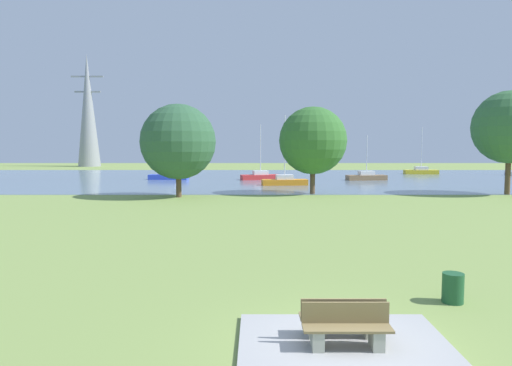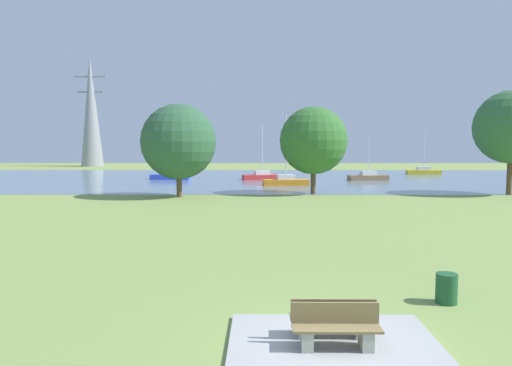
% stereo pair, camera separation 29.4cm
% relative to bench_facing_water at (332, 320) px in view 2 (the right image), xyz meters
% --- Properties ---
extents(ground_plane, '(160.00, 160.00, 0.00)m').
position_rel_bench_facing_water_xyz_m(ground_plane, '(0.00, 21.73, -0.47)').
color(ground_plane, '#7F994C').
extents(concrete_pad, '(4.40, 3.20, 0.10)m').
position_rel_bench_facing_water_xyz_m(concrete_pad, '(0.00, -0.27, -0.42)').
color(concrete_pad, '#A0A0A0').
rests_on(concrete_pad, ground).
extents(bench_facing_water, '(1.80, 0.48, 0.89)m').
position_rel_bench_facing_water_xyz_m(bench_facing_water, '(0.00, 0.00, 0.00)').
color(bench_facing_water, '#A0A48F').
rests_on(bench_facing_water, concrete_pad).
extents(bench_facing_inland, '(1.80, 0.48, 0.89)m').
position_rel_bench_facing_water_xyz_m(bench_facing_inland, '(0.00, -0.54, 0.00)').
color(bench_facing_inland, '#A0A48F').
rests_on(bench_facing_inland, concrete_pad).
extents(litter_bin, '(0.56, 0.56, 0.80)m').
position_rel_bench_facing_water_xyz_m(litter_bin, '(3.43, 2.48, -0.07)').
color(litter_bin, '#1E512D').
rests_on(litter_bin, ground).
extents(water_surface, '(140.00, 40.00, 0.02)m').
position_rel_bench_facing_water_xyz_m(water_surface, '(0.00, 49.73, -0.46)').
color(water_surface, slate).
rests_on(water_surface, ground).
extents(sailboat_orange, '(4.93, 2.01, 7.36)m').
position_rel_bench_facing_water_xyz_m(sailboat_orange, '(1.18, 39.39, -0.00)').
color(sailboat_orange, orange).
rests_on(sailboat_orange, water_surface).
extents(sailboat_brown, '(4.96, 2.17, 5.39)m').
position_rel_bench_facing_water_xyz_m(sailboat_brown, '(11.55, 46.61, -0.02)').
color(sailboat_brown, brown).
rests_on(sailboat_brown, water_surface).
extents(sailboat_blue, '(4.89, 1.81, 7.54)m').
position_rel_bench_facing_water_xyz_m(sailboat_blue, '(-12.64, 47.57, 0.00)').
color(sailboat_blue, blue).
rests_on(sailboat_blue, water_surface).
extents(sailboat_yellow, '(4.88, 1.78, 6.90)m').
position_rel_bench_facing_water_xyz_m(sailboat_yellow, '(22.39, 58.50, -0.01)').
color(sailboat_yellow, yellow).
rests_on(sailboat_yellow, water_surface).
extents(sailboat_red, '(5.02, 2.65, 6.74)m').
position_rel_bench_facing_water_xyz_m(sailboat_red, '(-1.29, 47.36, -0.01)').
color(sailboat_red, red).
rests_on(sailboat_red, water_surface).
extents(tree_west_far, '(6.10, 6.10, 7.55)m').
position_rel_bench_facing_water_xyz_m(tree_west_far, '(-8.13, 28.01, 4.03)').
color(tree_west_far, brown).
rests_on(tree_west_far, ground).
extents(tree_west_near, '(5.84, 5.84, 7.54)m').
position_rel_bench_facing_water_xyz_m(tree_west_near, '(3.06, 30.56, 4.15)').
color(tree_west_near, brown).
rests_on(tree_west_near, ground).
extents(tree_mid_shore, '(6.19, 6.19, 8.85)m').
position_rel_bench_facing_water_xyz_m(tree_mid_shore, '(19.69, 29.99, 5.28)').
color(tree_mid_shore, brown).
rests_on(tree_mid_shore, ground).
extents(electricity_pylon, '(6.40, 4.40, 22.36)m').
position_rel_bench_facing_water_xyz_m(electricity_pylon, '(-35.45, 84.24, 10.72)').
color(electricity_pylon, gray).
rests_on(electricity_pylon, ground).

